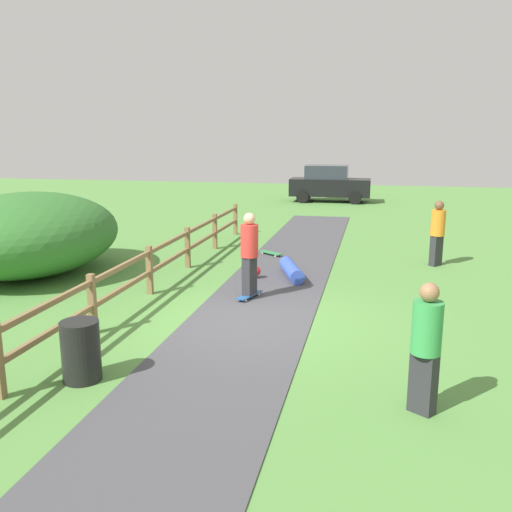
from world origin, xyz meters
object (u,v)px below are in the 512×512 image
Objects in this scene: bush_large at (28,234)px; bystander_orange at (438,230)px; trash_bin at (81,351)px; skateboard_loose at (271,253)px; skater_riding at (249,251)px; skater_fallen at (289,270)px; parked_car_black at (329,184)px; bystander_green at (426,342)px.

bystander_orange is at bearing 17.03° from bush_large.
trash_bin is 1.18× the size of skateboard_loose.
trash_bin is 4.75m from skater_riding.
bystander_orange reaches higher than skater_fallen.
bystander_orange is (4.27, 4.14, -0.09)m from skater_riding.
skater_riding is at bearing -105.54° from skater_fallen.
trash_bin is 22.78m from parked_car_black.
bystander_green is at bearing -67.38° from skateboard_loose.
skater_fallen is 0.38× the size of parked_car_black.
trash_bin is 8.96m from skateboard_loose.
bush_large is 2.96× the size of bystander_green.
skater_fallen is (6.57, 0.99, -0.85)m from bush_large.
skater_riding is 1.17× the size of skater_fallen.
trash_bin is at bearing -97.11° from skateboard_loose.
trash_bin is at bearing -50.25° from bush_large.
trash_bin is at bearing -108.27° from skater_riding.
bush_large is at bearing -171.47° from skater_fallen.
parked_car_black reaches higher than skateboard_loose.
skater_riding is 2.46× the size of skateboard_loose.
bystander_orange is at bearing -3.38° from skateboard_loose.
skater_fallen is at bearing 74.46° from skater_riding.
bystander_green is at bearing -66.63° from skater_fallen.
bystander_green is at bearing -30.05° from bush_large.
trash_bin is 0.48× the size of skater_riding.
skateboard_loose is 0.44× the size of bystander_green.
bush_large is 10.77m from bystander_green.
skater_fallen is at bearing -88.56° from parked_car_black.
skater_riding is at bearing -85.21° from skateboard_loose.
skater_fallen reaches higher than skateboard_loose.
bush_large reaches higher than trash_bin.
bystander_green is (4.78, 0.07, 0.51)m from trash_bin.
bush_large is 10.76m from bystander_orange.
skater_riding is 5.95m from bystander_orange.
bystander_orange reaches higher than skateboard_loose.
bystander_green reaches higher than skater_fallen.
bush_large reaches higher than bystander_orange.
parked_car_black is (-0.41, 16.27, 0.76)m from skater_fallen.
bystander_orange reaches higher than trash_bin.
skateboard_loose is (1.11, 8.89, -0.36)m from trash_bin.
bush_large is 18.32m from parked_car_black.
skateboard_loose is at bearing 112.62° from bystander_green.
skater_riding is at bearing 126.86° from bystander_green.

